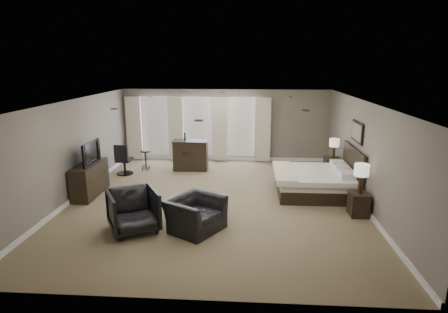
# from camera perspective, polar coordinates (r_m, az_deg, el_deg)

# --- Properties ---
(room) EXTENTS (7.60, 8.60, 2.64)m
(room) POSITION_cam_1_polar(r_m,az_deg,el_deg) (9.53, -1.36, 0.60)
(room) COLOR #726549
(room) RESTS_ON ground
(window_bay) EXTENTS (5.25, 0.20, 2.30)m
(window_bay) POSITION_cam_1_polar(r_m,az_deg,el_deg) (13.66, -4.00, 4.30)
(window_bay) COLOR silver
(window_bay) RESTS_ON room
(bed) EXTENTS (2.07, 1.98, 1.32)m
(bed) POSITION_cam_1_polar(r_m,az_deg,el_deg) (10.50, 13.20, -2.11)
(bed) COLOR silver
(bed) RESTS_ON ground
(nightstand_near) EXTENTS (0.42, 0.51, 0.55)m
(nightstand_near) POSITION_cam_1_polar(r_m,az_deg,el_deg) (9.47, 19.82, -6.83)
(nightstand_near) COLOR black
(nightstand_near) RESTS_ON ground
(nightstand_far) EXTENTS (0.49, 0.60, 0.66)m
(nightstand_far) POSITION_cam_1_polar(r_m,az_deg,el_deg) (12.13, 16.20, -1.74)
(nightstand_far) COLOR black
(nightstand_far) RESTS_ON ground
(lamp_near) EXTENTS (0.34, 0.34, 0.70)m
(lamp_near) POSITION_cam_1_polar(r_m,az_deg,el_deg) (9.27, 20.14, -3.20)
(lamp_near) COLOR beige
(lamp_near) RESTS_ON nightstand_near
(lamp_far) EXTENTS (0.30, 0.30, 0.61)m
(lamp_far) POSITION_cam_1_polar(r_m,az_deg,el_deg) (11.97, 16.40, 1.18)
(lamp_far) COLOR beige
(lamp_far) RESTS_ON nightstand_far
(wall_art) EXTENTS (0.04, 0.96, 0.56)m
(wall_art) POSITION_cam_1_polar(r_m,az_deg,el_deg) (10.50, 19.59, 3.56)
(wall_art) COLOR slate
(wall_art) RESTS_ON room
(dresser) EXTENTS (0.49, 1.52, 0.88)m
(dresser) POSITION_cam_1_polar(r_m,az_deg,el_deg) (10.83, -19.76, -3.30)
(dresser) COLOR black
(dresser) RESTS_ON ground
(tv) EXTENTS (0.61, 1.06, 0.14)m
(tv) POSITION_cam_1_polar(r_m,az_deg,el_deg) (10.69, -19.98, -0.68)
(tv) COLOR black
(tv) RESTS_ON dresser
(armchair_near) EXTENTS (1.21, 1.34, 0.98)m
(armchair_near) POSITION_cam_1_polar(r_m,az_deg,el_deg) (8.12, -4.43, -7.91)
(armchair_near) COLOR black
(armchair_near) RESTS_ON ground
(armchair_far) EXTENTS (1.30, 1.28, 1.01)m
(armchair_far) POSITION_cam_1_polar(r_m,az_deg,el_deg) (8.27, -13.66, -7.76)
(armchair_far) COLOR black
(armchair_far) RESTS_ON ground
(bar_counter) EXTENTS (1.17, 0.61, 1.02)m
(bar_counter) POSITION_cam_1_polar(r_m,az_deg,el_deg) (12.60, -5.08, 0.22)
(bar_counter) COLOR black
(bar_counter) RESTS_ON ground
(bar_stool_left) EXTENTS (0.38, 0.38, 0.68)m
(bar_stool_left) POSITION_cam_1_polar(r_m,az_deg,el_deg) (12.82, -11.84, -0.56)
(bar_stool_left) COLOR black
(bar_stool_left) RESTS_ON ground
(bar_stool_right) EXTENTS (0.36, 0.36, 0.70)m
(bar_stool_right) POSITION_cam_1_polar(r_m,az_deg,el_deg) (12.49, -5.66, -0.68)
(bar_stool_right) COLOR black
(bar_stool_right) RESTS_ON ground
(desk_chair) EXTENTS (0.56, 0.56, 1.02)m
(desk_chair) POSITION_cam_1_polar(r_m,az_deg,el_deg) (12.47, -14.97, -0.37)
(desk_chair) COLOR black
(desk_chair) RESTS_ON ground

